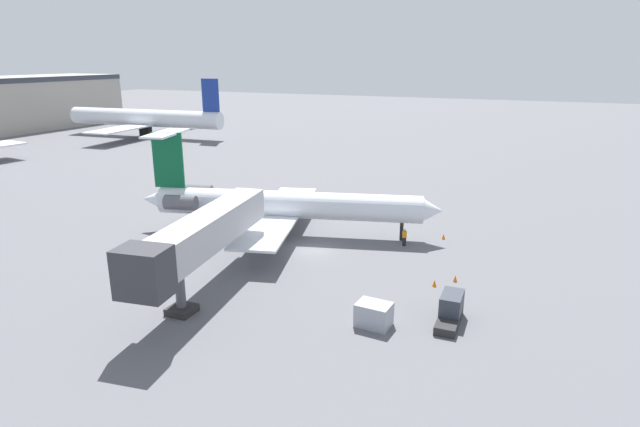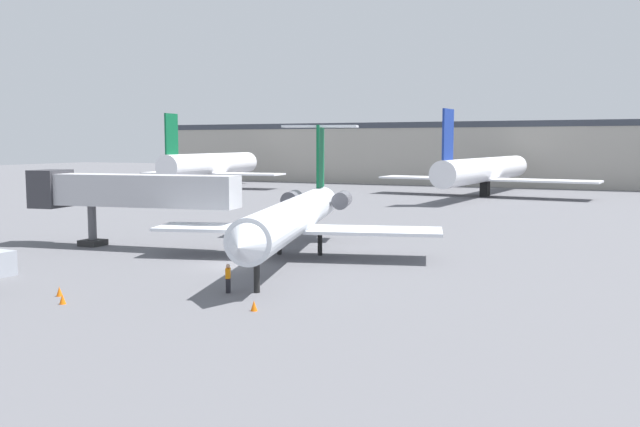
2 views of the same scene
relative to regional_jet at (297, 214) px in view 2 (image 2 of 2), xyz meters
The scene contains 10 objects.
ground_plane 6.62m from the regional_jet, 121.32° to the right, with size 400.00×400.00×0.10m, color #5B5B60.
regional_jet is the anchor object (origin of this frame).
jet_bridge 15.63m from the regional_jet, behind, with size 18.48×5.46×6.37m.
ground_crew_marshaller 13.03m from the regional_jet, 82.23° to the right, with size 0.40×0.47×1.69m.
traffic_cone_near 19.58m from the regional_jet, 104.80° to the right, with size 0.36×0.36×0.55m.
traffic_cone_mid 18.78m from the regional_jet, 110.61° to the right, with size 0.36×0.36×0.55m.
traffic_cone_far 16.92m from the regional_jet, 71.77° to the right, with size 0.36×0.36×0.55m.
terminal_building 98.95m from the regional_jet, 91.72° to the left, with size 151.89×18.62×12.99m.
parked_airliner_west_end 82.25m from the regional_jet, 127.50° to the left, with size 28.85×34.05×13.71m.
parked_airliner_west_mid 65.55m from the regional_jet, 88.12° to the left, with size 35.69×42.18×13.33m.
Camera 2 is at (25.17, -40.76, 8.61)m, focal length 37.92 mm.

